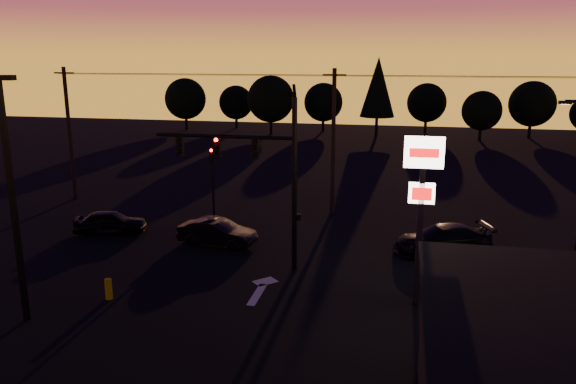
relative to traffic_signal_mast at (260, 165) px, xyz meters
name	(u,v)px	position (x,y,z in m)	size (l,w,h in m)	color
ground	(239,304)	(0.10, -3.99, -4.94)	(120.00, 120.00, 0.00)	black
lane_arrow	(261,288)	(0.60, -2.33, -4.93)	(1.20, 3.10, 0.01)	beige
traffic_signal_mast	(260,165)	(0.00, 0.00, 0.00)	(6.79, 0.52, 8.58)	black
secondary_signal	(213,172)	(-4.90, 7.49, -2.07)	(0.30, 0.31, 4.35)	black
parking_lot_light	(11,185)	(-7.40, -6.99, 0.33)	(1.25, 0.30, 9.14)	black
pylon_sign	(422,185)	(7.10, -2.49, -0.02)	(1.50, 0.28, 6.80)	black
utility_pole_0	(70,133)	(-15.90, 10.01, -0.34)	(1.40, 0.26, 9.00)	black
utility_pole_1	(333,141)	(2.10, 10.01, -0.34)	(1.40, 0.26, 9.00)	black
power_wires	(335,75)	(2.10, 10.01, 3.63)	(36.00, 1.22, 0.07)	black
bollard	(109,289)	(-5.29, -4.63, -4.50)	(0.29, 0.29, 0.87)	#AEAE05
tree_0	(185,99)	(-21.90, 46.01, -0.88)	(5.36, 5.36, 6.74)	black
tree_1	(236,103)	(-15.90, 49.01, -1.50)	(4.54, 4.54, 5.71)	black
tree_2	(271,99)	(-9.90, 44.01, -0.57)	(5.77, 5.78, 7.26)	black
tree_3	(323,102)	(-3.90, 48.01, -1.19)	(4.95, 4.95, 6.22)	black
tree_4	(378,87)	(3.10, 45.01, 0.99)	(4.18, 4.18, 9.50)	black
tree_5	(427,103)	(9.10, 50.01, -1.19)	(4.95, 4.95, 6.22)	black
tree_6	(482,111)	(15.10, 44.01, -1.50)	(4.54, 4.54, 5.71)	black
tree_7	(532,104)	(21.10, 47.01, -0.88)	(5.36, 5.36, 6.74)	black
car_left	(110,222)	(-9.55, 3.32, -4.27)	(1.58, 3.93, 1.34)	black
car_mid	(217,232)	(-3.06, 2.72, -4.25)	(1.45, 4.16, 1.37)	black
car_right	(442,239)	(8.49, 3.79, -4.22)	(2.02, 4.97, 1.44)	black
suv_parked	(525,352)	(10.38, -7.04, -4.23)	(2.35, 5.10, 1.42)	black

